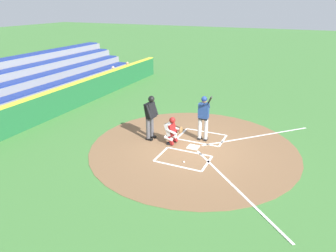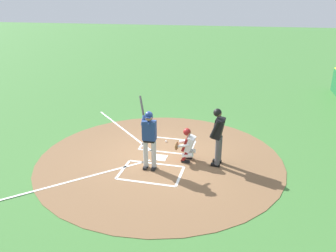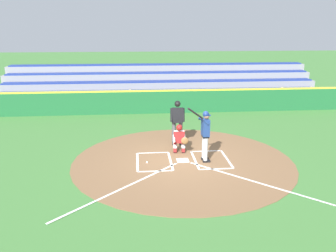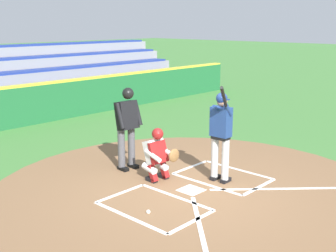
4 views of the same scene
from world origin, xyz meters
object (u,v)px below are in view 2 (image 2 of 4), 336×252
at_px(catcher, 187,144).
at_px(baseball, 166,141).
at_px(batter, 149,136).
at_px(plate_umpire, 218,133).

bearing_deg(catcher, baseball, 38.36).
distance_m(batter, plate_umpire, 2.13).
xyz_separation_m(plate_umpire, baseball, (1.33, 1.99, -1.04)).
bearing_deg(catcher, plate_umpire, -91.83).
distance_m(plate_umpire, baseball, 2.61).
xyz_separation_m(batter, plate_umpire, (0.76, -1.98, -0.02)).
bearing_deg(baseball, batter, -179.83).
xyz_separation_m(batter, baseball, (2.09, 0.01, -1.06)).
relative_size(batter, plate_umpire, 1.14).
height_order(catcher, baseball, catcher).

